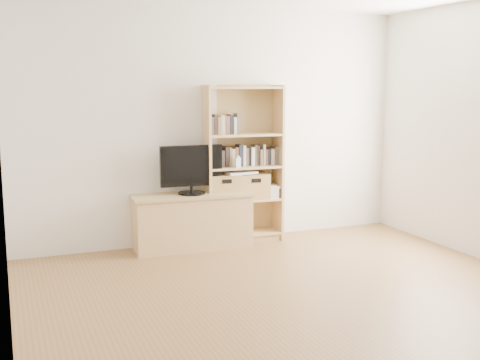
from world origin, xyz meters
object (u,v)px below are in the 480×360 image
bookshelf (243,164)px  baby_monitor (238,163)px  television (191,169)px  tv_stand (192,222)px  basket_right (252,186)px  laptop (239,172)px  basket_left (224,187)px

bookshelf → baby_monitor: bookshelf is taller
baby_monitor → television: bearing=176.1°
tv_stand → television: television is taller
basket_right → laptop: bearing=-171.2°
tv_stand → laptop: bearing=8.8°
tv_stand → basket_right: size_ratio=3.65×
bookshelf → baby_monitor: size_ratio=16.29×
tv_stand → basket_left: bearing=15.1°
basket_left → laptop: size_ratio=1.01×
basket_right → basket_left: bearing=-178.0°
tv_stand → laptop: 0.77m
television → basket_right: television is taller
television → basket_left: 0.47m
laptop → basket_left: bearing=164.3°
tv_stand → bookshelf: 0.87m
tv_stand → bookshelf: bookshelf is taller
basket_left → laptop: (0.18, -0.03, 0.16)m
bookshelf → laptop: size_ratio=5.05×
television → baby_monitor: (0.53, -0.02, 0.05)m
baby_monitor → laptop: bearing=54.1°
bookshelf → basket_right: bearing=-2.6°
baby_monitor → basket_right: bearing=19.5°
baby_monitor → basket_right: baby_monitor is taller
basket_left → tv_stand: bearing=-162.7°
laptop → tv_stand: bearing=178.6°
bookshelf → basket_left: (-0.23, 0.01, -0.25)m
television → basket_right: size_ratio=1.98×
tv_stand → television: size_ratio=1.84×
tv_stand → laptop: (0.58, 0.06, 0.51)m
laptop → basket_right: bearing=-2.7°
tv_stand → basket_right: bearing=8.5°
television → laptop: size_ratio=1.95×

